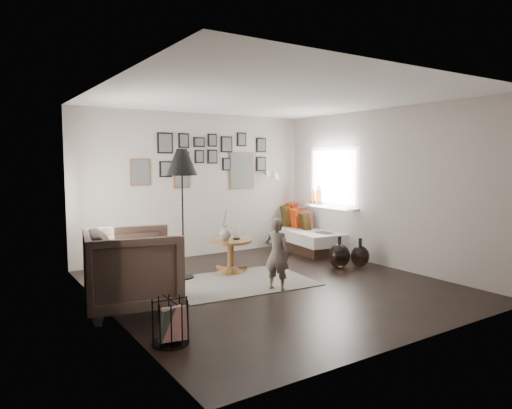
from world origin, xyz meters
TOP-DOWN VIEW (x-y plane):
  - ground at (0.00, 0.00)m, footprint 4.80×4.80m
  - wall_back at (0.00, 2.40)m, footprint 4.50×0.00m
  - wall_front at (0.00, -2.40)m, footprint 4.50×0.00m
  - wall_left at (-2.25, 0.00)m, footprint 0.00×4.80m
  - wall_right at (2.25, 0.00)m, footprint 0.00×4.80m
  - ceiling at (0.00, 0.00)m, footprint 4.80×4.80m
  - door_left at (-2.23, 1.20)m, footprint 0.00×2.14m
  - window_right at (2.18, 1.34)m, footprint 0.15×1.32m
  - gallery_wall at (0.29, 2.38)m, footprint 2.74×0.03m
  - wall_sconce at (1.55, 2.13)m, footprint 0.18×0.36m
  - rug at (-0.31, 0.38)m, footprint 2.12×1.58m
  - pedestal_table at (-0.12, 0.97)m, footprint 0.66×0.66m
  - vase at (-0.20, 0.99)m, footprint 0.19×0.19m
  - candles at (-0.01, 0.97)m, footprint 0.11×0.11m
  - daybed at (2.00, 1.81)m, footprint 0.99×1.90m
  - magazine_on_daybed at (2.00, 1.17)m, footprint 0.21×0.28m
  - armchair at (-1.98, 0.03)m, footprint 1.24×1.21m
  - armchair_cushion at (-1.95, 0.08)m, footprint 0.53×0.54m
  - floor_lamp at (-0.90, 1.02)m, footprint 0.45×0.45m
  - magazine_basket at (-2.00, -1.14)m, footprint 0.35×0.35m
  - demijohn_large at (1.50, 0.24)m, footprint 0.35×0.35m
  - demijohn_small at (1.85, 0.12)m, footprint 0.31×0.31m
  - child at (-0.09, -0.22)m, footprint 0.38×0.43m

SIDE VIEW (x-z plane):
  - ground at x=0.00m, z-range 0.00..0.00m
  - rug at x=-0.31m, z-range 0.00..0.01m
  - demijohn_small at x=1.85m, z-range -0.06..0.42m
  - demijohn_large at x=1.50m, z-range -0.06..0.47m
  - magazine_basket at x=-2.00m, z-range 0.00..0.43m
  - pedestal_table at x=-0.12m, z-range -0.02..0.50m
  - daybed at x=2.00m, z-range -0.16..0.73m
  - magazine_on_daybed at x=2.00m, z-range 0.41..0.42m
  - armchair_cushion at x=-1.95m, z-range 0.38..0.58m
  - armchair at x=-1.98m, z-range 0.00..0.96m
  - child at x=-0.09m, z-range 0.00..0.99m
  - candles at x=-0.01m, z-range 0.51..0.76m
  - vase at x=-0.20m, z-range 0.43..0.90m
  - window_right at x=2.18m, z-range 0.28..1.58m
  - door_left at x=-2.23m, z-range -0.02..2.12m
  - wall_back at x=0.00m, z-range -0.95..3.55m
  - wall_front at x=0.00m, z-range -0.95..3.55m
  - wall_left at x=-2.25m, z-range -1.10..3.70m
  - wall_right at x=2.25m, z-range -1.10..3.70m
  - wall_sconce at x=1.55m, z-range 1.38..1.54m
  - floor_lamp at x=-0.90m, z-range 0.70..2.61m
  - gallery_wall at x=0.29m, z-range 1.20..2.28m
  - ceiling at x=0.00m, z-range 2.60..2.60m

